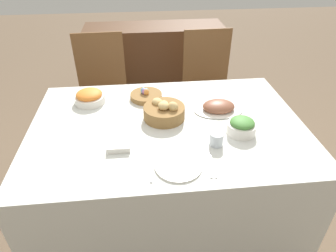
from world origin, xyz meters
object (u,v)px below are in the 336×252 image
(green_salad_bowl, at_px, (242,126))
(ham_platter, at_px, (219,107))
(bread_basket, at_px, (164,111))
(carrot_bowl, at_px, (89,97))
(dinner_plate, at_px, (178,166))
(egg_basket, at_px, (146,95))
(spoon, at_px, (212,164))
(knife, at_px, (207,164))
(chair_far_left, at_px, (103,91))
(fork, at_px, (149,168))
(chair_far_right, at_px, (208,86))
(butter_dish, at_px, (119,147))
(drinking_cup, at_px, (216,139))
(sideboard, at_px, (155,66))

(green_salad_bowl, bearing_deg, ham_platter, 104.55)
(bread_basket, xyz_separation_m, carrot_bowl, (-0.47, 0.24, -0.01))
(bread_basket, relative_size, dinner_plate, 1.07)
(egg_basket, relative_size, ham_platter, 0.68)
(bread_basket, height_order, carrot_bowl, bread_basket)
(spoon, bearing_deg, dinner_plate, -177.61)
(bread_basket, relative_size, knife, 1.28)
(bread_basket, bearing_deg, chair_far_left, 118.92)
(chair_far_left, xyz_separation_m, egg_basket, (0.36, -0.57, 0.25))
(bread_basket, height_order, fork, bread_basket)
(chair_far_left, bearing_deg, chair_far_right, -2.09)
(bread_basket, distance_m, green_salad_bowl, 0.47)
(egg_basket, distance_m, green_salad_bowl, 0.70)
(ham_platter, relative_size, butter_dish, 2.65)
(ham_platter, height_order, green_salad_bowl, green_salad_bowl)
(fork, distance_m, butter_dish, 0.23)
(ham_platter, distance_m, carrot_bowl, 0.85)
(drinking_cup, xyz_separation_m, butter_dish, (-0.52, 0.01, -0.02))
(drinking_cup, height_order, butter_dish, drinking_cup)
(bread_basket, xyz_separation_m, dinner_plate, (0.03, -0.45, -0.04))
(egg_basket, bearing_deg, chair_far_left, 122.25)
(sideboard, bearing_deg, ham_platter, -78.67)
(chair_far_right, relative_size, spoon, 5.22)
(ham_platter, height_order, butter_dish, ham_platter)
(knife, bearing_deg, egg_basket, 108.19)
(egg_basket, relative_size, carrot_bowl, 1.07)
(green_salad_bowl, bearing_deg, dinner_plate, -148.00)
(chair_far_left, bearing_deg, butter_dish, -82.25)
(bread_basket, distance_m, spoon, 0.49)
(egg_basket, height_order, drinking_cup, egg_basket)
(egg_basket, xyz_separation_m, butter_dish, (-0.17, -0.55, -0.01))
(carrot_bowl, distance_m, knife, 0.95)
(ham_platter, bearing_deg, sideboard, 101.33)
(ham_platter, bearing_deg, drinking_cup, -105.96)
(chair_far_right, relative_size, sideboard, 0.71)
(drinking_cup, bearing_deg, ham_platter, 74.04)
(chair_far_left, relative_size, fork, 5.22)
(chair_far_left, relative_size, knife, 5.22)
(egg_basket, xyz_separation_m, green_salad_bowl, (0.52, -0.47, 0.02))
(green_salad_bowl, bearing_deg, chair_far_left, 130.24)
(ham_platter, xyz_separation_m, dinner_plate, (-0.33, -0.50, -0.02))
(ham_platter, distance_m, butter_dish, 0.71)
(carrot_bowl, relative_size, butter_dish, 1.69)
(sideboard, bearing_deg, knife, -86.59)
(egg_basket, height_order, carrot_bowl, carrot_bowl)
(dinner_plate, bearing_deg, knife, 0.00)
(knife, bearing_deg, ham_platter, 67.48)
(bread_basket, distance_m, knife, 0.48)
(dinner_plate, relative_size, fork, 1.20)
(sideboard, distance_m, butter_dish, 1.92)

